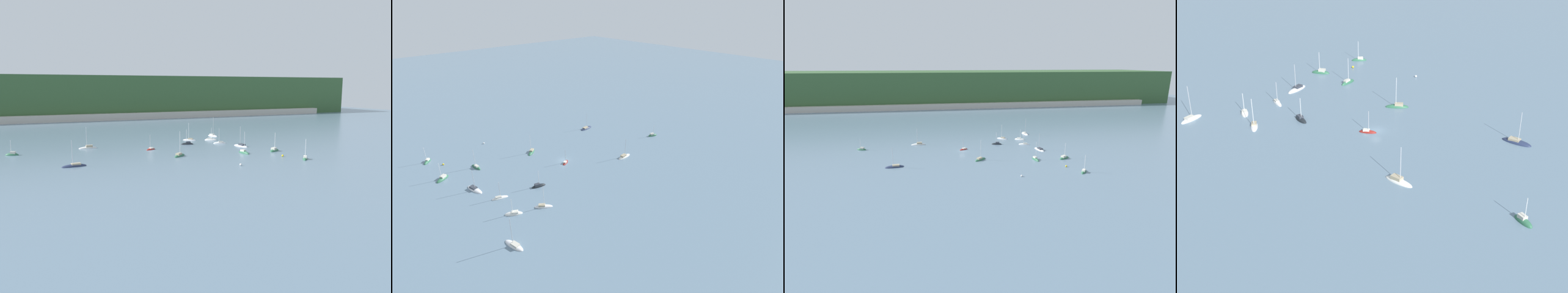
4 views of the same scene
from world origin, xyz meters
TOP-DOWN VIEW (x-y plane):
  - ground_plane at (0.00, 0.00)m, footprint 600.00×600.00m
  - hillside_ridge at (0.00, 184.47)m, footprint 458.81×87.12m
  - shore_town_strip at (0.00, 137.41)m, footprint 389.99×6.00m
  - sailboat_0 at (-47.58, 9.84)m, footprint 5.03×3.17m
  - sailboat_1 at (32.60, 6.24)m, footprint 5.71×3.04m
  - sailboat_2 at (24.31, 20.04)m, footprint 5.87×5.05m
  - sailboat_3 at (-29.44, -18.69)m, footprint 7.78×3.30m
  - sailboat_4 at (40.21, 28.89)m, footprint 3.54×7.15m
  - sailboat_5 at (36.80, -4.38)m, footprint 3.83×7.99m
  - sailboat_6 at (-20.85, 15.07)m, footprint 7.13×2.43m
  - sailboat_7 at (18.79, 9.06)m, footprint 5.53×2.86m
  - sailboat_8 at (42.68, -19.20)m, footprint 6.15×4.77m
  - sailboat_9 at (0.85, 2.14)m, footprint 4.62×3.67m
  - sailboat_10 at (33.33, 16.77)m, footprint 5.80×4.61m
  - sailboat_11 at (6.07, -15.15)m, footprint 6.19×5.66m
  - sailboat_12 at (29.70, -18.85)m, footprint 2.23×5.92m
  - sailboat_13 at (42.64, -36.90)m, footprint 4.54×4.83m
  - mooring_buoy_0 at (17.72, -37.41)m, footprint 0.69×0.69m
  - mooring_buoy_1 at (38.68, -29.91)m, footprint 0.71×0.71m

SIDE VIEW (x-z plane):
  - ground_plane at x=0.00m, z-range 0.00..0.00m
  - sailboat_10 at x=33.33m, z-range -3.20..3.34m
  - sailboat_1 at x=32.60m, z-range -3.50..3.65m
  - sailboat_3 at x=-29.44m, z-range -4.38..4.55m
  - sailboat_9 at x=0.85m, z-range -3.11..3.29m
  - sailboat_5 at x=36.80m, z-range -4.29..4.50m
  - sailboat_2 at x=24.31m, z-range -4.17..4.39m
  - sailboat_12 at x=29.70m, z-range -4.32..4.54m
  - sailboat_4 at x=40.21m, z-range -4.91..5.14m
  - sailboat_0 at x=-47.58m, z-range -3.08..3.30m
  - sailboat_13 at x=42.64m, z-range -3.71..3.94m
  - sailboat_7 at x=18.79m, z-range -3.48..3.71m
  - sailboat_11 at x=6.07m, z-range -4.63..4.87m
  - sailboat_8 at x=42.68m, z-range -3.82..4.06m
  - sailboat_6 at x=-20.85m, z-range -4.47..4.74m
  - mooring_buoy_0 at x=17.72m, z-range 0.00..0.69m
  - mooring_buoy_1 at x=38.68m, z-range 0.00..0.71m
  - shore_town_strip at x=0.00m, z-range 0.00..4.72m
  - hillside_ridge at x=0.00m, z-range 0.00..31.99m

